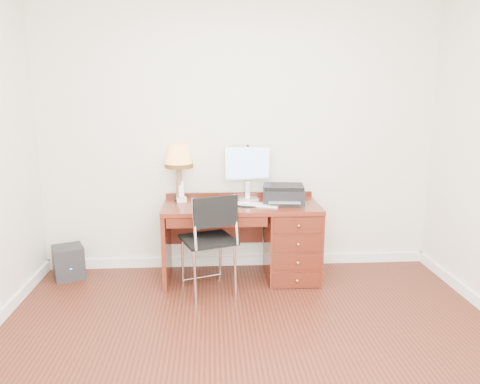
{
  "coord_description": "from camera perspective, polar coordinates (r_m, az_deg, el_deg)",
  "views": [
    {
      "loc": [
        -0.29,
        -2.97,
        1.82
      ],
      "look_at": [
        -0.03,
        1.2,
        0.91
      ],
      "focal_mm": 35.0,
      "sensor_mm": 36.0,
      "label": 1
    }
  ],
  "objects": [
    {
      "name": "keyboard",
      "position": [
        4.46,
        2.06,
        -1.55
      ],
      "size": [
        0.44,
        0.26,
        0.02
      ],
      "primitive_type": "cube",
      "rotation": [
        0.0,
        0.0,
        -0.35
      ],
      "color": "white",
      "rests_on": "desk"
    },
    {
      "name": "desk",
      "position": [
        4.64,
        4.16,
        -5.47
      ],
      "size": [
        1.5,
        0.67,
        0.75
      ],
      "color": "maroon",
      "rests_on": "ground"
    },
    {
      "name": "printer",
      "position": [
        4.57,
        5.31,
        -0.24
      ],
      "size": [
        0.43,
        0.35,
        0.18
      ],
      "rotation": [
        0.0,
        0.0,
        -0.1
      ],
      "color": "black",
      "rests_on": "desk"
    },
    {
      "name": "mouse_pad",
      "position": [
        4.45,
        0.87,
        -1.53
      ],
      "size": [
        0.19,
        0.19,
        0.04
      ],
      "color": "black",
      "rests_on": "desk"
    },
    {
      "name": "leg_lamp",
      "position": [
        4.6,
        -7.48,
        3.96
      ],
      "size": [
        0.28,
        0.28,
        0.57
      ],
      "color": "black",
      "rests_on": "desk"
    },
    {
      "name": "pen_cup",
      "position": [
        4.65,
        3.36,
        -0.54
      ],
      "size": [
        0.07,
        0.07,
        0.09
      ],
      "primitive_type": "cylinder",
      "color": "black",
      "rests_on": "desk"
    },
    {
      "name": "ground",
      "position": [
        3.5,
        1.76,
        -19.14
      ],
      "size": [
        4.0,
        4.0,
        0.0
      ],
      "primitive_type": "plane",
      "color": "#3A160D",
      "rests_on": "ground"
    },
    {
      "name": "chair",
      "position": [
        4.18,
        -3.94,
        -5.19
      ],
      "size": [
        0.57,
        0.57,
        0.94
      ],
      "rotation": [
        0.0,
        0.0,
        0.34
      ],
      "color": "black",
      "rests_on": "ground"
    },
    {
      "name": "monitor",
      "position": [
        4.69,
        0.99,
        3.17
      ],
      "size": [
        0.46,
        0.16,
        0.53
      ],
      "rotation": [
        0.0,
        0.0,
        0.09
      ],
      "color": "silver",
      "rests_on": "desk"
    },
    {
      "name": "phone",
      "position": [
        4.64,
        -7.15,
        -0.44
      ],
      "size": [
        0.11,
        0.11,
        0.2
      ],
      "rotation": [
        0.0,
        0.0,
        0.15
      ],
      "color": "white",
      "rests_on": "desk"
    },
    {
      "name": "room_shell",
      "position": [
        4.02,
        0.9,
        -13.86
      ],
      "size": [
        4.0,
        4.0,
        4.0
      ],
      "color": "silver",
      "rests_on": "ground"
    },
    {
      "name": "equipment_box",
      "position": [
        4.98,
        -20.17,
        -8.02
      ],
      "size": [
        0.36,
        0.36,
        0.32
      ],
      "primitive_type": "cube",
      "rotation": [
        0.0,
        0.0,
        0.42
      ],
      "color": "black",
      "rests_on": "ground"
    }
  ]
}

